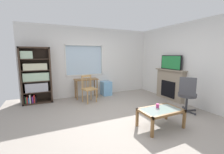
{
  "coord_description": "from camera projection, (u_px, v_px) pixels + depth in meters",
  "views": [
    {
      "loc": [
        -1.67,
        -3.21,
        1.59
      ],
      "look_at": [
        0.1,
        0.63,
        0.95
      ],
      "focal_mm": 23.83,
      "sensor_mm": 36.0,
      "label": 1
    }
  ],
  "objects": [
    {
      "name": "ground",
      "position": [
        119.0,
        117.0,
        3.82
      ],
      "size": [
        5.88,
        5.79,
        0.02
      ],
      "primitive_type": "cube",
      "color": "#9E9389"
    },
    {
      "name": "wall_back_with_window",
      "position": [
        91.0,
        62.0,
        5.78
      ],
      "size": [
        4.88,
        0.15,
        2.59
      ],
      "color": "silver",
      "rests_on": "ground"
    },
    {
      "name": "wall_right",
      "position": [
        190.0,
        64.0,
        4.66
      ],
      "size": [
        0.12,
        4.99,
        2.59
      ],
      "primitive_type": "cube",
      "color": "silver",
      "rests_on": "ground"
    },
    {
      "name": "bookshelf",
      "position": [
        36.0,
        76.0,
        4.81
      ],
      "size": [
        0.9,
        0.38,
        1.82
      ],
      "color": "#38281E",
      "rests_on": "ground"
    },
    {
      "name": "desk_under_window",
      "position": [
        86.0,
        83.0,
        5.44
      ],
      "size": [
        0.84,
        0.41,
        0.71
      ],
      "color": "brown",
      "rests_on": "ground"
    },
    {
      "name": "wooden_chair",
      "position": [
        89.0,
        88.0,
        4.97
      ],
      "size": [
        0.52,
        0.5,
        0.9
      ],
      "color": "tan",
      "rests_on": "ground"
    },
    {
      "name": "plastic_drawer_unit",
      "position": [
        106.0,
        88.0,
        5.87
      ],
      "size": [
        0.35,
        0.4,
        0.55
      ],
      "primitive_type": "cube",
      "color": "#72ADDB",
      "rests_on": "ground"
    },
    {
      "name": "fireplace",
      "position": [
        170.0,
        84.0,
        5.25
      ],
      "size": [
        0.26,
        1.23,
        1.08
      ],
      "color": "gray",
      "rests_on": "ground"
    },
    {
      "name": "tv",
      "position": [
        171.0,
        62.0,
        5.12
      ],
      "size": [
        0.06,
        0.87,
        0.49
      ],
      "color": "black",
      "rests_on": "fireplace"
    },
    {
      "name": "office_chair",
      "position": [
        187.0,
        93.0,
        4.03
      ],
      "size": [
        0.62,
        0.57,
        1.0
      ],
      "color": "#4C4C51",
      "rests_on": "ground"
    },
    {
      "name": "coffee_table",
      "position": [
        161.0,
        112.0,
        3.24
      ],
      "size": [
        0.91,
        0.56,
        0.41
      ],
      "color": "#8C9E99",
      "rests_on": "ground"
    },
    {
      "name": "sippy_cup",
      "position": [
        158.0,
        106.0,
        3.32
      ],
      "size": [
        0.07,
        0.07,
        0.09
      ],
      "primitive_type": "cylinder",
      "color": "#DB3D84",
      "rests_on": "coffee_table"
    }
  ]
}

